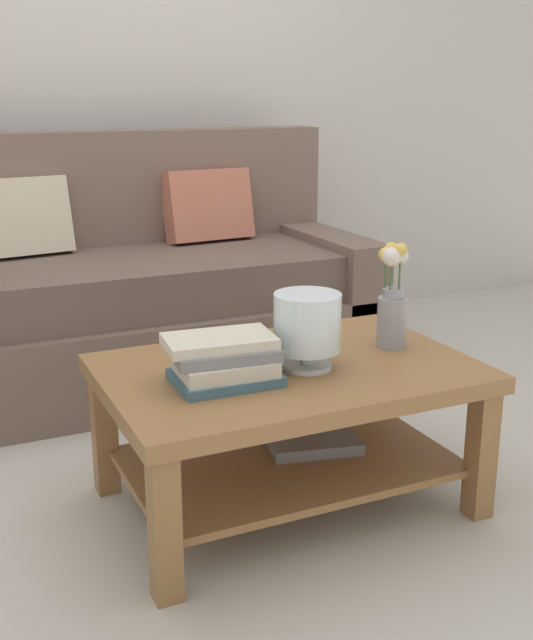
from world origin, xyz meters
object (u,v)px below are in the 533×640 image
Objects in this scene: book_stack_main at (224,360)px; glass_hurricane_vase at (307,325)px; flower_pitcher at (392,302)px; couch at (137,297)px; coffee_table at (288,404)px.

book_stack_main is 1.43× the size of glass_hurricane_vase.
glass_hurricane_vase is at bearing 1.96° from book_stack_main.
couch is at bearing 110.24° from flower_pitcher.
book_stack_main is 0.95× the size of flower_pitcher.
couch is at bearing 95.82° from glass_hurricane_vase.
book_stack_main is (-0.13, -1.35, 0.15)m from couch.
book_stack_main is 0.27m from glass_hurricane_vase.
glass_hurricane_vase is (0.04, -0.04, 0.26)m from coffee_table.
coffee_table is at bearing -85.65° from couch.
couch is 1.38m from flower_pitcher.
glass_hurricane_vase reaches higher than coffee_table.
couch is 1.30m from coffee_table.
couch is 1.36m from book_stack_main.
book_stack_main is at bearing -178.04° from glass_hurricane_vase.
glass_hurricane_vase is (0.14, -1.34, 0.22)m from couch.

